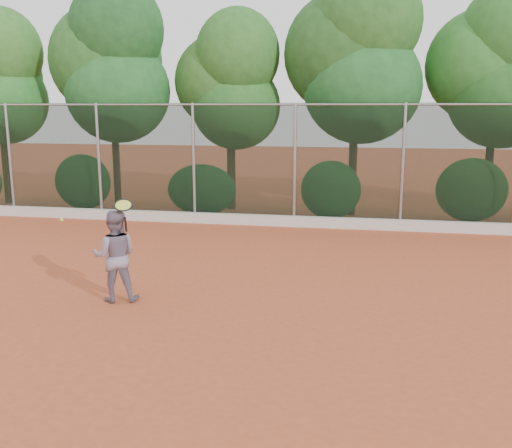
# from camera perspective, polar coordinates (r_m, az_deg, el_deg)

# --- Properties ---
(ground) EXTENTS (80.00, 80.00, 0.00)m
(ground) POSITION_cam_1_polar(r_m,az_deg,el_deg) (10.00, -1.07, -8.18)
(ground) COLOR #B04B29
(ground) RESTS_ON ground
(concrete_curb) EXTENTS (24.00, 0.20, 0.30)m
(concrete_curb) POSITION_cam_1_polar(r_m,az_deg,el_deg) (16.46, 3.74, 0.28)
(concrete_curb) COLOR beige
(concrete_curb) RESTS_ON ground
(tennis_player) EXTENTS (0.94, 0.83, 1.64)m
(tennis_player) POSITION_cam_1_polar(r_m,az_deg,el_deg) (10.34, -13.92, -3.12)
(tennis_player) COLOR slate
(tennis_player) RESTS_ON ground
(chainlink_fence) EXTENTS (24.09, 0.09, 3.50)m
(chainlink_fence) POSITION_cam_1_polar(r_m,az_deg,el_deg) (16.39, 3.90, 6.27)
(chainlink_fence) COLOR black
(chainlink_fence) RESTS_ON ground
(foliage_backdrop) EXTENTS (23.70, 3.63, 7.55)m
(foliage_backdrop) POSITION_cam_1_polar(r_m,az_deg,el_deg) (18.38, 3.02, 14.80)
(foliage_backdrop) COLOR #48311B
(foliage_backdrop) RESTS_ON ground
(tennis_racket) EXTENTS (0.40, 0.38, 0.59)m
(tennis_racket) POSITION_cam_1_polar(r_m,az_deg,el_deg) (10.04, -13.10, 1.62)
(tennis_racket) COLOR black
(tennis_racket) RESTS_ON ground
(tennis_ball_in_flight) EXTENTS (0.07, 0.07, 0.07)m
(tennis_ball_in_flight) POSITION_cam_1_polar(r_m,az_deg,el_deg) (10.89, -18.87, 0.39)
(tennis_ball_in_flight) COLOR yellow
(tennis_ball_in_flight) RESTS_ON ground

